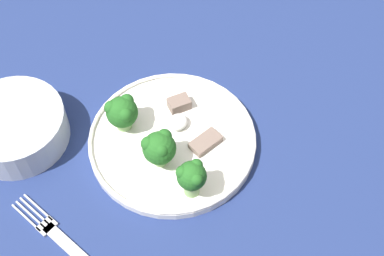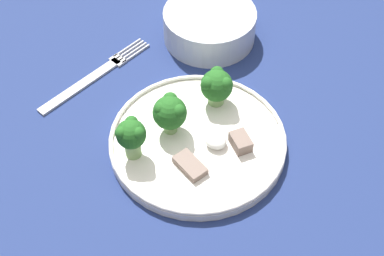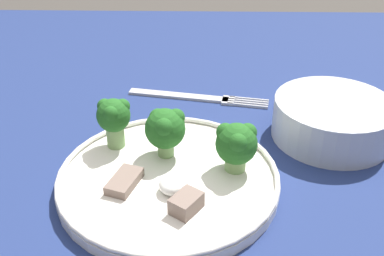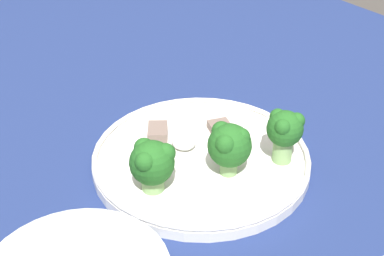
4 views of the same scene
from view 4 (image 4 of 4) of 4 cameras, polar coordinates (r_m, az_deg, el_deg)
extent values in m
cube|color=navy|center=(0.62, 1.00, -3.83)|extent=(1.29, 1.04, 0.03)
cylinder|color=brown|center=(1.46, 1.16, 1.98)|extent=(0.06, 0.06, 0.74)
cylinder|color=white|center=(0.59, 0.96, -3.47)|extent=(0.24, 0.24, 0.01)
torus|color=white|center=(0.59, 0.97, -2.77)|extent=(0.24, 0.24, 0.01)
cylinder|color=#7FA866|center=(0.56, 3.93, -3.99)|extent=(0.02, 0.02, 0.02)
sphere|color=#215B1E|center=(0.55, 4.03, -1.87)|extent=(0.05, 0.05, 0.05)
sphere|color=#215B1E|center=(0.55, 3.15, -0.32)|extent=(0.02, 0.02, 0.02)
sphere|color=#215B1E|center=(0.53, 3.58, -1.75)|extent=(0.02, 0.02, 0.02)
sphere|color=#215B1E|center=(0.54, 5.50, -0.87)|extent=(0.02, 0.02, 0.02)
cylinder|color=#7FA866|center=(0.58, 9.63, -2.31)|extent=(0.02, 0.02, 0.03)
sphere|color=#215B1E|center=(0.57, 9.88, -0.06)|extent=(0.04, 0.04, 0.04)
sphere|color=#215B1E|center=(0.57, 9.14, 1.20)|extent=(0.02, 0.02, 0.02)
sphere|color=#215B1E|center=(0.55, 9.66, 0.08)|extent=(0.02, 0.02, 0.02)
sphere|color=#215B1E|center=(0.57, 11.11, 0.76)|extent=(0.02, 0.02, 0.02)
cylinder|color=#7FA866|center=(0.54, -4.19, -5.76)|extent=(0.02, 0.02, 0.02)
sphere|color=#215B1E|center=(0.53, -4.30, -3.71)|extent=(0.05, 0.05, 0.05)
sphere|color=#215B1E|center=(0.53, -5.15, -2.12)|extent=(0.02, 0.02, 0.02)
sphere|color=#215B1E|center=(0.51, -5.03, -3.65)|extent=(0.02, 0.02, 0.02)
sphere|color=#215B1E|center=(0.52, -2.85, -2.71)|extent=(0.02, 0.02, 0.02)
cube|color=#756056|center=(0.62, 3.38, -0.46)|extent=(0.05, 0.04, 0.01)
cube|color=#756056|center=(0.61, -3.67, -0.63)|extent=(0.04, 0.04, 0.02)
ellipsoid|color=white|center=(0.60, -0.90, -1.42)|extent=(0.03, 0.03, 0.02)
camera|label=1|loc=(0.60, 73.31, 44.67)|focal=50.00mm
camera|label=2|loc=(0.93, 15.78, 45.78)|focal=50.00mm
camera|label=3|loc=(0.80, -20.43, 27.99)|focal=42.00mm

